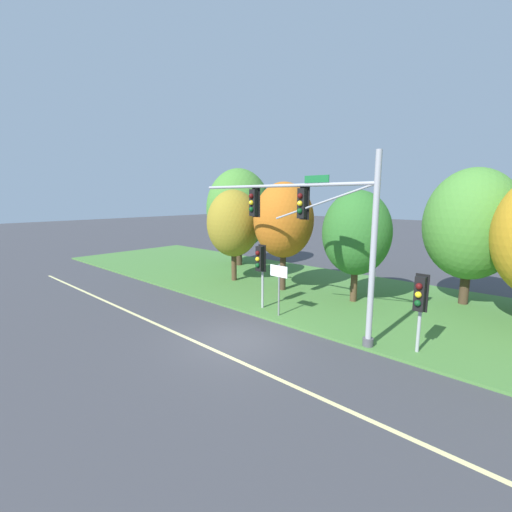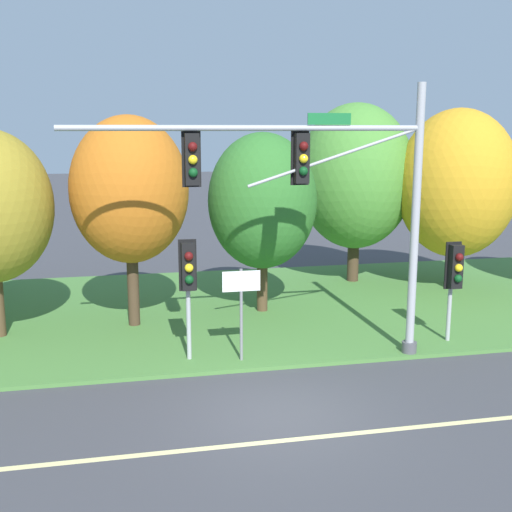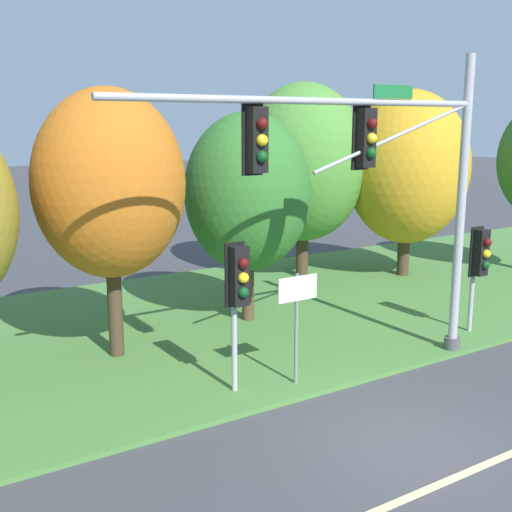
{
  "view_description": "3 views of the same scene",
  "coord_description": "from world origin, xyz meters",
  "px_view_note": "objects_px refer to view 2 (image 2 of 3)",
  "views": [
    {
      "loc": [
        9.24,
        -8.96,
        5.6
      ],
      "look_at": [
        -1.54,
        2.92,
        2.83
      ],
      "focal_mm": 24.0,
      "sensor_mm": 36.0,
      "label": 1
    },
    {
      "loc": [
        -3.24,
        -12.55,
        6.05
      ],
      "look_at": [
        0.08,
        3.18,
        2.86
      ],
      "focal_mm": 45.0,
      "sensor_mm": 36.0,
      "label": 2
    },
    {
      "loc": [
        -8.08,
        -7.45,
        5.68
      ],
      "look_at": [
        -0.54,
        4.42,
        2.73
      ],
      "focal_mm": 45.0,
      "sensor_mm": 36.0,
      "label": 3
    }
  ],
  "objects_px": {
    "pedestrian_signal_further_along": "(188,274)",
    "tree_mid_verge": "(262,201)",
    "tree_tall_centre": "(355,177)",
    "tree_right_far": "(457,184)",
    "pedestrian_signal_near_kerb": "(455,272)",
    "traffic_signal_mast": "(323,187)",
    "tree_behind_signpost": "(130,190)",
    "route_sign_post": "(241,298)"
  },
  "relations": [
    {
      "from": "pedestrian_signal_further_along",
      "to": "tree_mid_verge",
      "type": "distance_m",
      "value": 5.31
    },
    {
      "from": "tree_behind_signpost",
      "to": "tree_mid_verge",
      "type": "distance_m",
      "value": 4.31
    },
    {
      "from": "traffic_signal_mast",
      "to": "tree_tall_centre",
      "type": "xyz_separation_m",
      "value": [
        3.97,
        8.29,
        -0.39
      ]
    },
    {
      "from": "pedestrian_signal_near_kerb",
      "to": "tree_mid_verge",
      "type": "height_order",
      "value": "tree_mid_verge"
    },
    {
      "from": "tree_behind_signpost",
      "to": "tree_right_far",
      "type": "height_order",
      "value": "tree_right_far"
    },
    {
      "from": "pedestrian_signal_near_kerb",
      "to": "tree_behind_signpost",
      "type": "distance_m",
      "value": 9.68
    },
    {
      "from": "pedestrian_signal_near_kerb",
      "to": "tree_tall_centre",
      "type": "relative_size",
      "value": 0.41
    },
    {
      "from": "pedestrian_signal_near_kerb",
      "to": "tree_behind_signpost",
      "type": "height_order",
      "value": "tree_behind_signpost"
    },
    {
      "from": "route_sign_post",
      "to": "tree_tall_centre",
      "type": "height_order",
      "value": "tree_tall_centre"
    },
    {
      "from": "route_sign_post",
      "to": "tree_right_far",
      "type": "height_order",
      "value": "tree_right_far"
    },
    {
      "from": "pedestrian_signal_near_kerb",
      "to": "pedestrian_signal_further_along",
      "type": "distance_m",
      "value": 7.42
    },
    {
      "from": "traffic_signal_mast",
      "to": "pedestrian_signal_near_kerb",
      "type": "relative_size",
      "value": 3.16
    },
    {
      "from": "pedestrian_signal_further_along",
      "to": "tree_behind_signpost",
      "type": "distance_m",
      "value": 4.2
    },
    {
      "from": "pedestrian_signal_near_kerb",
      "to": "tree_tall_centre",
      "type": "distance_m",
      "value": 8.01
    },
    {
      "from": "tree_behind_signpost",
      "to": "pedestrian_signal_near_kerb",
      "type": "bearing_deg",
      "value": -22.12
    },
    {
      "from": "tree_tall_centre",
      "to": "pedestrian_signal_further_along",
      "type": "bearing_deg",
      "value": -133.54
    },
    {
      "from": "tree_behind_signpost",
      "to": "tree_tall_centre",
      "type": "height_order",
      "value": "tree_tall_centre"
    },
    {
      "from": "tree_tall_centre",
      "to": "tree_right_far",
      "type": "relative_size",
      "value": 1.03
    },
    {
      "from": "traffic_signal_mast",
      "to": "tree_right_far",
      "type": "distance_m",
      "value": 9.69
    },
    {
      "from": "tree_behind_signpost",
      "to": "tree_mid_verge",
      "type": "relative_size",
      "value": 1.09
    },
    {
      "from": "pedestrian_signal_further_along",
      "to": "tree_tall_centre",
      "type": "distance_m",
      "value": 10.8
    },
    {
      "from": "tree_mid_verge",
      "to": "tree_tall_centre",
      "type": "bearing_deg",
      "value": 37.7
    },
    {
      "from": "traffic_signal_mast",
      "to": "tree_right_far",
      "type": "bearing_deg",
      "value": 41.55
    },
    {
      "from": "pedestrian_signal_near_kerb",
      "to": "pedestrian_signal_further_along",
      "type": "height_order",
      "value": "pedestrian_signal_further_along"
    },
    {
      "from": "tree_right_far",
      "to": "traffic_signal_mast",
      "type": "bearing_deg",
      "value": -138.45
    },
    {
      "from": "tree_tall_centre",
      "to": "tree_right_far",
      "type": "xyz_separation_m",
      "value": [
        3.27,
        -1.88,
        -0.17
      ]
    },
    {
      "from": "tree_right_far",
      "to": "tree_tall_centre",
      "type": "bearing_deg",
      "value": 150.13
    },
    {
      "from": "tree_mid_verge",
      "to": "tree_tall_centre",
      "type": "relative_size",
      "value": 0.84
    },
    {
      "from": "pedestrian_signal_near_kerb",
      "to": "traffic_signal_mast",
      "type": "bearing_deg",
      "value": -172.22
    },
    {
      "from": "pedestrian_signal_further_along",
      "to": "tree_right_far",
      "type": "xyz_separation_m",
      "value": [
        10.6,
        5.84,
        1.62
      ]
    },
    {
      "from": "traffic_signal_mast",
      "to": "pedestrian_signal_further_along",
      "type": "height_order",
      "value": "traffic_signal_mast"
    },
    {
      "from": "tree_mid_verge",
      "to": "tree_right_far",
      "type": "distance_m",
      "value": 7.89
    },
    {
      "from": "traffic_signal_mast",
      "to": "pedestrian_signal_further_along",
      "type": "distance_m",
      "value": 4.05
    },
    {
      "from": "traffic_signal_mast",
      "to": "route_sign_post",
      "type": "bearing_deg",
      "value": 169.99
    },
    {
      "from": "pedestrian_signal_near_kerb",
      "to": "pedestrian_signal_further_along",
      "type": "bearing_deg",
      "value": 179.85
    },
    {
      "from": "traffic_signal_mast",
      "to": "tree_mid_verge",
      "type": "height_order",
      "value": "traffic_signal_mast"
    },
    {
      "from": "tree_mid_verge",
      "to": "tree_tall_centre",
      "type": "xyz_separation_m",
      "value": [
        4.46,
        3.45,
        0.48
      ]
    },
    {
      "from": "pedestrian_signal_further_along",
      "to": "tree_behind_signpost",
      "type": "relative_size",
      "value": 0.5
    },
    {
      "from": "pedestrian_signal_near_kerb",
      "to": "tree_behind_signpost",
      "type": "relative_size",
      "value": 0.45
    },
    {
      "from": "route_sign_post",
      "to": "tree_behind_signpost",
      "type": "distance_m",
      "value": 5.23
    },
    {
      "from": "pedestrian_signal_further_along",
      "to": "tree_behind_signpost",
      "type": "bearing_deg",
      "value": 110.77
    },
    {
      "from": "pedestrian_signal_further_along",
      "to": "route_sign_post",
      "type": "height_order",
      "value": "pedestrian_signal_further_along"
    }
  ]
}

